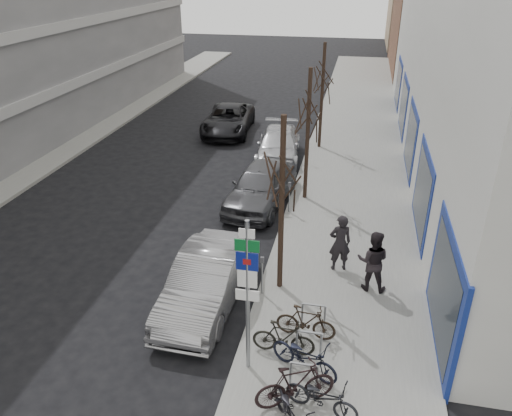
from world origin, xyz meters
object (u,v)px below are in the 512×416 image
at_px(meter_front, 262,272).
at_px(parked_car_front, 206,281).
at_px(bike_mid_curb, 305,354).
at_px(tree_near, 283,165).
at_px(highway_sign_pole, 248,289).
at_px(bike_near_right, 295,384).
at_px(bike_far_curb, 322,395).
at_px(lane_car, 228,120).
at_px(parked_car_back, 278,145).
at_px(pedestrian_near, 340,243).
at_px(bike_far_inner, 306,322).
at_px(meter_back, 306,148).
at_px(bike_near_left, 291,411).
at_px(bike_rack, 309,342).
at_px(pedestrian_far, 373,261).
at_px(tree_far, 323,71).
at_px(tree_mid, 309,104).
at_px(meter_mid, 289,194).
at_px(parked_car_mid, 261,185).

height_order(meter_front, parked_car_front, parked_car_front).
bearing_deg(bike_mid_curb, tree_near, 43.62).
distance_m(highway_sign_pole, bike_near_right, 2.33).
xyz_separation_m(bike_far_curb, lane_car, (-7.14, 19.35, 0.10)).
xyz_separation_m(parked_car_back, pedestrian_near, (3.58, -9.75, 0.37)).
height_order(bike_far_curb, bike_far_inner, bike_far_curb).
xyz_separation_m(bike_near_right, parked_car_back, (-2.95, 15.46, 0.02)).
distance_m(meter_back, bike_near_left, 15.68).
distance_m(bike_rack, parked_car_back, 14.30).
bearing_deg(lane_car, pedestrian_far, -64.91).
distance_m(highway_sign_pole, pedestrian_far, 5.08).
bearing_deg(bike_near_left, bike_far_inner, 59.34).
distance_m(tree_far, meter_front, 13.88).
distance_m(bike_far_curb, parked_car_front, 4.97).
relative_size(tree_mid, parked_car_back, 1.08).
relative_size(bike_far_curb, pedestrian_near, 0.87).
relative_size(bike_mid_curb, pedestrian_far, 0.92).
height_order(highway_sign_pole, lane_car, highway_sign_pole).
xyz_separation_m(meter_front, bike_near_left, (1.52, -4.61, -0.24)).
xyz_separation_m(bike_far_inner, lane_car, (-6.51, 16.97, 0.13)).
distance_m(tree_near, parked_car_back, 11.71).
distance_m(meter_back, bike_near_right, 14.98).
relative_size(tree_mid, tree_far, 1.00).
distance_m(bike_rack, bike_far_curb, 1.68).
distance_m(meter_mid, pedestrian_far, 5.55).
height_order(tree_near, bike_far_inner, tree_near).
xyz_separation_m(bike_rack, tree_near, (-1.20, 2.90, 3.44)).
relative_size(meter_front, parked_car_front, 0.26).
xyz_separation_m(meter_mid, pedestrian_far, (3.15, -4.56, 0.21)).
height_order(bike_near_right, parked_car_mid, parked_car_mid).
relative_size(bike_near_right, parked_car_front, 0.38).
bearing_deg(bike_rack, parked_car_mid, 108.66).
bearing_deg(meter_back, lane_car, 139.21).
distance_m(tree_mid, parked_car_front, 8.54).
height_order(parked_car_front, pedestrian_far, pedestrian_far).
bearing_deg(bike_far_curb, parked_car_mid, 33.63).
height_order(highway_sign_pole, meter_back, highway_sign_pole).
distance_m(bike_near_right, bike_far_inner, 2.27).
xyz_separation_m(tree_near, bike_far_curb, (1.66, -4.52, -3.44)).
relative_size(tree_near, bike_near_right, 2.92).
height_order(bike_near_left, bike_mid_curb, bike_mid_curb).
relative_size(bike_far_inner, lane_car, 0.29).
height_order(meter_back, bike_far_curb, meter_back).
xyz_separation_m(meter_front, lane_car, (-5.02, 15.33, -0.15)).
height_order(tree_near, parked_car_mid, tree_near).
xyz_separation_m(meter_back, bike_mid_curb, (1.60, -13.89, -0.22)).
xyz_separation_m(tree_near, meter_back, (-0.45, 10.50, -3.19)).
height_order(meter_front, bike_far_curb, meter_front).
bearing_deg(tree_mid, meter_mid, -106.70).
relative_size(meter_back, bike_near_right, 0.67).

